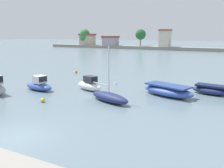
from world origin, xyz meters
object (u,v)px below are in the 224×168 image
at_px(moored_boat_5, 212,90).
at_px(mooring_buoy_0, 116,83).
at_px(moored_boat_4, 168,90).
at_px(mooring_buoy_1, 76,72).
at_px(moored_boat_3, 110,97).
at_px(mooring_buoy_2, 43,100).
at_px(moored_boat_2, 89,85).
at_px(moored_boat_1, 39,85).

xyz_separation_m(moored_boat_5, mooring_buoy_0, (-10.79, 0.17, -0.32)).
bearing_deg(moored_boat_4, mooring_buoy_1, 174.64).
bearing_deg(mooring_buoy_0, moored_boat_4, -21.40).
distance_m(moored_boat_3, mooring_buoy_2, 5.93).
height_order(moored_boat_2, mooring_buoy_2, moored_boat_2).
bearing_deg(moored_boat_5, mooring_buoy_0, -171.75).
bearing_deg(moored_boat_2, moored_boat_4, 27.41).
height_order(moored_boat_5, mooring_buoy_2, moored_boat_5).
bearing_deg(moored_boat_4, mooring_buoy_2, -122.72).
height_order(moored_boat_3, mooring_buoy_0, moored_boat_3).
relative_size(moored_boat_3, mooring_buoy_2, 12.94).
bearing_deg(mooring_buoy_2, mooring_buoy_0, 77.08).
height_order(moored_boat_3, moored_boat_5, moored_boat_3).
distance_m(moored_boat_1, moored_boat_2, 5.39).
bearing_deg(moored_boat_4, moored_boat_5, 53.15).
distance_m(moored_boat_3, mooring_buoy_0, 7.80).
bearing_deg(moored_boat_1, mooring_buoy_2, -34.02).
xyz_separation_m(moored_boat_1, mooring_buoy_1, (-3.18, 11.24, -0.35)).
height_order(moored_boat_2, moored_boat_3, moored_boat_3).
relative_size(moored_boat_2, mooring_buoy_0, 13.97).
distance_m(moored_boat_1, mooring_buoy_0, 8.86).
relative_size(moored_boat_4, mooring_buoy_2, 15.03).
bearing_deg(mooring_buoy_1, moored_boat_4, -24.63).
xyz_separation_m(moored_boat_2, mooring_buoy_1, (-8.00, 8.84, -0.39)).
bearing_deg(moored_boat_1, moored_boat_2, 35.53).
distance_m(moored_boat_1, moored_boat_5, 17.87).
height_order(moored_boat_4, mooring_buoy_0, moored_boat_4).
xyz_separation_m(moored_boat_5, mooring_buoy_1, (-19.84, 4.79, -0.25)).
distance_m(moored_boat_3, moored_boat_4, 6.03).
height_order(moored_boat_1, mooring_buoy_0, moored_boat_1).
xyz_separation_m(moored_boat_2, moored_boat_3, (4.00, -2.99, -0.15)).
distance_m(moored_boat_5, mooring_buoy_1, 20.41).
bearing_deg(mooring_buoy_1, moored_boat_2, -47.84).
relative_size(moored_boat_1, moored_boat_3, 0.81).
bearing_deg(moored_boat_2, moored_boat_5, 35.78).
xyz_separation_m(mooring_buoy_1, mooring_buoy_2, (6.77, -14.59, -0.01)).
bearing_deg(moored_boat_3, mooring_buoy_1, 155.24).
height_order(moored_boat_4, moored_boat_5, moored_boat_4).
bearing_deg(moored_boat_4, moored_boat_1, -143.88).
height_order(moored_boat_3, mooring_buoy_2, moored_boat_3).
bearing_deg(mooring_buoy_0, moored_boat_5, -0.91).
height_order(moored_boat_1, moored_boat_3, moored_boat_3).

